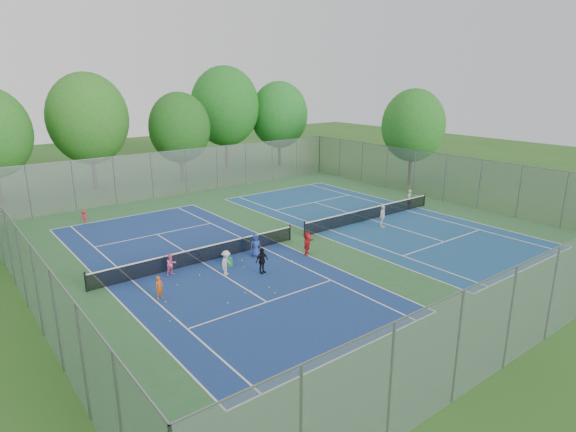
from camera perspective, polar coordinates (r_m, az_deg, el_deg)
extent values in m
plane|color=#28561B|center=(31.70, 1.11, -2.66)|extent=(120.00, 120.00, 0.00)
cube|color=#2E6333|center=(31.70, 1.11, -2.65)|extent=(32.00, 32.00, 0.01)
cube|color=navy|center=(28.10, -10.13, -5.42)|extent=(10.97, 23.77, 0.01)
cube|color=navy|center=(36.30, 9.74, -0.40)|extent=(10.97, 23.77, 0.01)
cube|color=black|center=(27.94, -10.17, -4.58)|extent=(12.87, 0.10, 0.91)
cube|color=black|center=(36.18, 9.78, 0.27)|extent=(12.87, 0.10, 0.91)
cube|color=gray|center=(44.38, -12.01, 5.16)|extent=(32.00, 0.10, 4.00)
cube|color=gray|center=(21.86, 28.79, -8.12)|extent=(32.00, 0.10, 4.00)
cube|color=gray|center=(24.90, -29.02, -5.29)|extent=(0.10, 32.00, 4.00)
cube|color=gray|center=(42.75, 18.12, 4.29)|extent=(0.10, 32.00, 4.00)
cylinder|color=#443326|center=(48.79, -22.03, 5.22)|extent=(0.36, 0.36, 3.85)
ellipsoid|color=#2A661D|center=(48.21, -22.62, 10.61)|extent=(7.20, 7.20, 8.28)
cylinder|color=#443326|center=(49.75, -12.46, 5.80)|extent=(0.36, 0.36, 3.15)
ellipsoid|color=#1F5719|center=(49.22, -12.73, 10.18)|extent=(6.00, 6.00, 6.90)
cylinder|color=#443326|center=(55.51, -7.30, 7.66)|extent=(0.36, 0.36, 4.20)
ellipsoid|color=#1E661D|center=(55.00, -7.48, 12.76)|extent=(7.60, 7.60, 8.74)
cylinder|color=#443326|center=(57.21, -1.03, 7.68)|extent=(0.36, 0.36, 3.50)
ellipsoid|color=#1F6C22|center=(56.73, -1.05, 11.91)|extent=(6.60, 6.60, 7.59)
cylinder|color=#443326|center=(48.64, 14.29, 5.66)|extent=(0.36, 0.36, 3.50)
ellipsoid|color=#21641D|center=(48.10, 14.63, 10.35)|extent=(6.00, 6.00, 6.90)
cube|color=#174CAC|center=(28.15, -7.21, -4.93)|extent=(0.47, 0.47, 0.32)
cube|color=green|center=(27.26, -6.93, -5.43)|extent=(0.30, 0.30, 0.51)
imported|color=#DB5C14|center=(23.96, -15.01, -8.19)|extent=(0.48, 0.38, 1.16)
imported|color=pink|center=(26.53, -13.68, -5.60)|extent=(0.65, 0.54, 1.21)
imported|color=beige|center=(26.00, -7.35, -5.53)|extent=(1.02, 0.92, 1.37)
imported|color=black|center=(26.01, -3.12, -5.31)|extent=(0.89, 0.48, 1.45)
imported|color=navy|center=(28.40, -3.86, -3.50)|extent=(0.73, 0.53, 1.38)
imported|color=red|center=(28.64, 2.30, -3.26)|extent=(1.34, 1.06, 1.43)
imported|color=#B61A2C|center=(37.66, -23.00, -0.10)|extent=(0.69, 0.44, 1.01)
imported|color=#969799|center=(39.98, 14.12, 1.99)|extent=(0.63, 0.51, 1.52)
imported|color=white|center=(34.34, 11.13, -0.07)|extent=(1.01, 0.81, 1.60)
sphere|color=#A2C22D|center=(21.95, -13.85, -12.07)|extent=(0.07, 0.07, 0.07)
sphere|color=#D5E535|center=(23.96, -5.10, -9.11)|extent=(0.07, 0.07, 0.07)
sphere|color=#BFDB32|center=(23.86, -1.57, -9.16)|extent=(0.07, 0.07, 0.07)
sphere|color=#CFDA32|center=(23.05, -7.17, -10.25)|extent=(0.07, 0.07, 0.07)
sphere|color=#DBEF37|center=(27.95, -5.48, -5.31)|extent=(0.07, 0.07, 0.07)
sphere|color=#E3ED37|center=(27.85, 0.48, -5.32)|extent=(0.07, 0.07, 0.07)
sphere|color=#A7C82E|center=(25.38, -13.01, -7.98)|extent=(0.07, 0.07, 0.07)
sphere|color=#BDE535|center=(24.44, -2.25, -8.52)|extent=(0.07, 0.07, 0.07)
sphere|color=gold|center=(24.13, -4.43, -8.91)|extent=(0.07, 0.07, 0.07)
sphere|color=yellow|center=(26.29, -10.45, -6.95)|extent=(0.07, 0.07, 0.07)
sphere|color=#AFC92E|center=(23.69, -14.31, -9.90)|extent=(0.07, 0.07, 0.07)
sphere|color=#C9D932|center=(27.03, -5.29, -6.08)|extent=(0.07, 0.07, 0.07)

